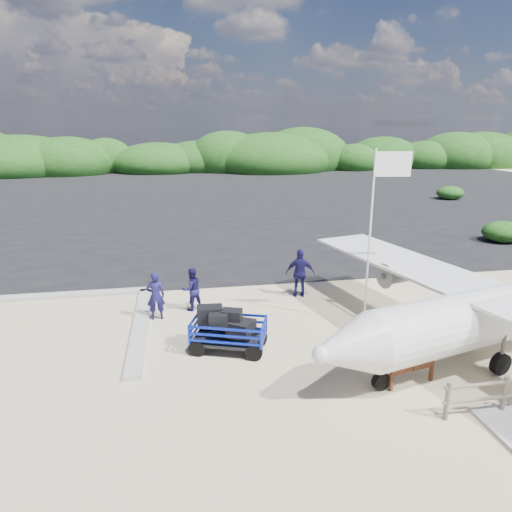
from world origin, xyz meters
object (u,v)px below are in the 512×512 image
(flagpole, at_px, (364,322))
(crew_b, at_px, (192,289))
(baggage_cart, at_px, (229,350))
(crew_c, at_px, (300,273))
(aircraft_large, at_px, (384,211))
(signboard, at_px, (411,385))
(crew_a, at_px, (156,296))

(flagpole, bearing_deg, crew_b, 159.45)
(baggage_cart, bearing_deg, crew_c, 69.99)
(crew_b, distance_m, aircraft_large, 24.12)
(crew_c, bearing_deg, flagpole, 130.70)
(crew_c, height_order, aircraft_large, aircraft_large)
(crew_b, relative_size, crew_c, 0.83)
(baggage_cart, xyz_separation_m, aircraft_large, (15.13, 21.38, 0.00))
(flagpole, bearing_deg, baggage_cart, -166.02)
(signboard, relative_size, crew_b, 0.92)
(flagpole, bearing_deg, crew_c, 118.55)
(aircraft_large, bearing_deg, flagpole, 49.02)
(crew_b, bearing_deg, crew_c, 166.20)
(signboard, bearing_deg, aircraft_large, 54.65)
(signboard, height_order, crew_c, crew_c)
(flagpole, relative_size, crew_c, 3.05)
(crew_a, xyz_separation_m, crew_b, (1.30, 0.64, -0.07))
(signboard, distance_m, crew_b, 8.44)
(baggage_cart, bearing_deg, aircraft_large, 74.16)
(crew_a, distance_m, crew_b, 1.45)
(crew_a, height_order, crew_c, crew_c)
(flagpole, xyz_separation_m, crew_b, (-5.94, 2.23, 0.83))
(crew_b, bearing_deg, signboard, 109.37)
(baggage_cart, relative_size, signboard, 1.60)
(crew_c, bearing_deg, baggage_cart, 62.70)
(signboard, xyz_separation_m, crew_c, (-1.21, 6.93, 0.99))
(flagpole, xyz_separation_m, aircraft_large, (10.18, 20.15, 0.00))
(baggage_cart, xyz_separation_m, signboard, (4.60, -2.81, 0.00))
(baggage_cart, bearing_deg, signboard, -12.00)
(crew_c, bearing_deg, aircraft_large, -112.07)
(signboard, bearing_deg, baggage_cart, 136.72)
(baggage_cart, distance_m, flagpole, 5.11)
(signboard, relative_size, crew_a, 0.85)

